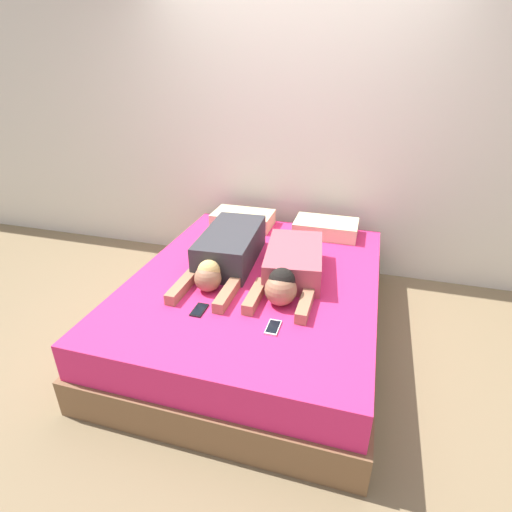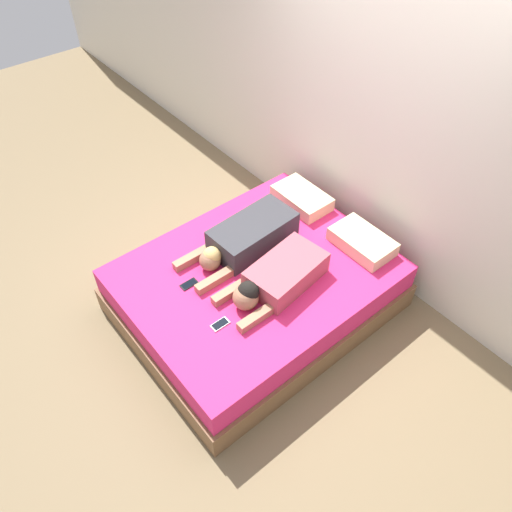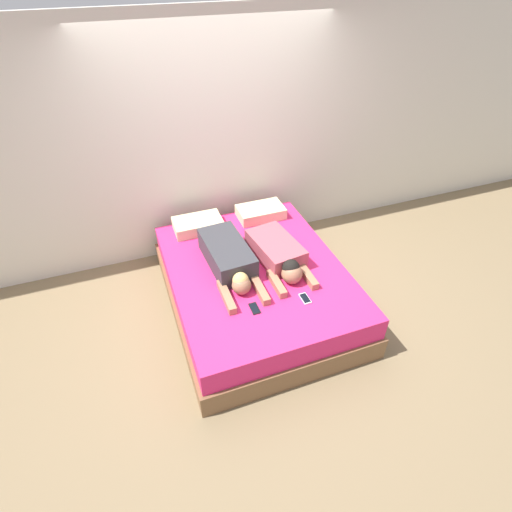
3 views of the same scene
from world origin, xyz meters
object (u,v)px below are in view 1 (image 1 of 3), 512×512
pillow_head_left (243,219)px  person_right (291,267)px  cell_phone_left (199,310)px  pillow_head_right (326,228)px  cell_phone_right (273,327)px  bed (256,305)px  person_left (227,251)px

pillow_head_left → person_right: (0.62, -0.85, 0.04)m
cell_phone_left → pillow_head_right: bearing=67.2°
pillow_head_right → cell_phone_left: (-0.58, -1.37, -0.06)m
person_right → cell_phone_right: bearing=-88.0°
bed → pillow_head_right: pillow_head_right is taller
pillow_head_left → cell_phone_right: size_ratio=3.78×
pillow_head_right → person_left: person_left is taller
pillow_head_left → cell_phone_right: pillow_head_left is taller
pillow_head_left → person_right: bearing=-54.0°
pillow_head_right → cell_phone_right: pillow_head_right is taller
bed → pillow_head_left: bearing=113.6°
bed → cell_phone_right: bearing=-64.6°
cell_phone_left → cell_phone_right: size_ratio=1.00×
person_right → person_left: bearing=169.3°
bed → pillow_head_left: (-0.37, 0.85, 0.31)m
person_left → bed: bearing=-21.0°
person_left → person_right: bearing=-10.7°
person_left → cell_phone_right: 0.84m
pillow_head_left → cell_phone_left: size_ratio=3.78×
person_right → cell_phone_right: person_right is taller
cell_phone_left → person_right: bearing=49.0°
pillow_head_right → person_right: (-0.13, -0.85, 0.04)m
person_right → cell_phone_left: (-0.45, -0.52, -0.09)m
bed → pillow_head_left: pillow_head_left is taller
pillow_head_right → person_left: size_ratio=0.49×
pillow_head_left → pillow_head_right: same height
person_left → cell_phone_right: (0.51, -0.65, -0.11)m
bed → pillow_head_right: (0.37, 0.85, 0.31)m
person_left → person_right: size_ratio=1.15×
pillow_head_right → cell_phone_left: pillow_head_right is taller
person_left → cell_phone_right: bearing=-52.1°
person_left → pillow_head_left: bearing=99.6°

